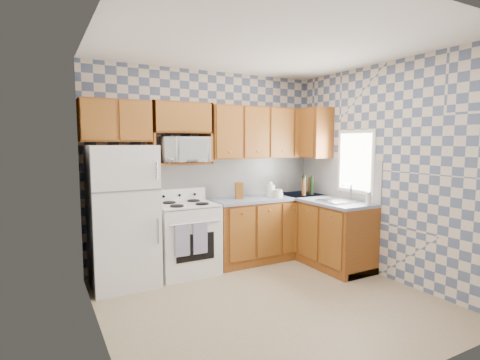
# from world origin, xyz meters

# --- Properties ---
(floor) EXTENTS (3.40, 3.40, 0.00)m
(floor) POSITION_xyz_m (0.00, 0.00, 0.00)
(floor) COLOR #897855
(floor) RESTS_ON ground
(back_wall) EXTENTS (3.40, 0.02, 2.70)m
(back_wall) POSITION_xyz_m (0.00, 1.60, 1.35)
(back_wall) COLOR slate
(back_wall) RESTS_ON ground
(right_wall) EXTENTS (0.02, 3.20, 2.70)m
(right_wall) POSITION_xyz_m (1.70, 0.00, 1.35)
(right_wall) COLOR slate
(right_wall) RESTS_ON ground
(backsplash_back) EXTENTS (2.60, 0.02, 0.56)m
(backsplash_back) POSITION_xyz_m (0.40, 1.59, 1.20)
(backsplash_back) COLOR white
(backsplash_back) RESTS_ON back_wall
(backsplash_right) EXTENTS (0.02, 1.60, 0.56)m
(backsplash_right) POSITION_xyz_m (1.69, 0.80, 1.20)
(backsplash_right) COLOR white
(backsplash_right) RESTS_ON right_wall
(refrigerator) EXTENTS (0.75, 0.70, 1.68)m
(refrigerator) POSITION_xyz_m (-1.27, 1.25, 0.84)
(refrigerator) COLOR white
(refrigerator) RESTS_ON floor
(stove_body) EXTENTS (0.76, 0.65, 0.90)m
(stove_body) POSITION_xyz_m (-0.47, 1.28, 0.45)
(stove_body) COLOR white
(stove_body) RESTS_ON floor
(cooktop) EXTENTS (0.76, 0.65, 0.02)m
(cooktop) POSITION_xyz_m (-0.47, 1.28, 0.91)
(cooktop) COLOR silver
(cooktop) RESTS_ON stove_body
(backguard) EXTENTS (0.76, 0.08, 0.17)m
(backguard) POSITION_xyz_m (-0.47, 1.55, 1.00)
(backguard) COLOR white
(backguard) RESTS_ON cooktop
(dish_towel_left) EXTENTS (0.19, 0.02, 0.39)m
(dish_towel_left) POSITION_xyz_m (-0.65, 0.93, 0.53)
(dish_towel_left) COLOR navy
(dish_towel_left) RESTS_ON stove_body
(dish_towel_right) EXTENTS (0.19, 0.02, 0.39)m
(dish_towel_right) POSITION_xyz_m (-0.41, 0.93, 0.53)
(dish_towel_right) COLOR navy
(dish_towel_right) RESTS_ON stove_body
(base_cabinets_back) EXTENTS (1.75, 0.60, 0.88)m
(base_cabinets_back) POSITION_xyz_m (0.82, 1.30, 0.44)
(base_cabinets_back) COLOR #67330D
(base_cabinets_back) RESTS_ON floor
(base_cabinets_right) EXTENTS (0.60, 1.60, 0.88)m
(base_cabinets_right) POSITION_xyz_m (1.40, 0.80, 0.44)
(base_cabinets_right) COLOR #67330D
(base_cabinets_right) RESTS_ON floor
(countertop_back) EXTENTS (1.77, 0.63, 0.04)m
(countertop_back) POSITION_xyz_m (0.82, 1.30, 0.90)
(countertop_back) COLOR slate
(countertop_back) RESTS_ON base_cabinets_back
(countertop_right) EXTENTS (0.63, 1.60, 0.04)m
(countertop_right) POSITION_xyz_m (1.40, 0.80, 0.90)
(countertop_right) COLOR slate
(countertop_right) RESTS_ON base_cabinets_right
(upper_cabinets_back) EXTENTS (1.75, 0.33, 0.74)m
(upper_cabinets_back) POSITION_xyz_m (0.82, 1.44, 1.85)
(upper_cabinets_back) COLOR #67330D
(upper_cabinets_back) RESTS_ON back_wall
(upper_cabinets_fridge) EXTENTS (0.82, 0.33, 0.50)m
(upper_cabinets_fridge) POSITION_xyz_m (-1.29, 1.44, 1.97)
(upper_cabinets_fridge) COLOR #67330D
(upper_cabinets_fridge) RESTS_ON back_wall
(upper_cabinets_right) EXTENTS (0.33, 0.70, 0.74)m
(upper_cabinets_right) POSITION_xyz_m (1.53, 1.25, 1.85)
(upper_cabinets_right) COLOR #67330D
(upper_cabinets_right) RESTS_ON right_wall
(microwave_shelf) EXTENTS (0.80, 0.33, 0.03)m
(microwave_shelf) POSITION_xyz_m (-0.47, 1.44, 1.44)
(microwave_shelf) COLOR #67330D
(microwave_shelf) RESTS_ON back_wall
(microwave) EXTENTS (0.63, 0.44, 0.34)m
(microwave) POSITION_xyz_m (-0.43, 1.42, 1.62)
(microwave) COLOR white
(microwave) RESTS_ON microwave_shelf
(sink) EXTENTS (0.48, 0.40, 0.03)m
(sink) POSITION_xyz_m (1.40, 0.45, 0.93)
(sink) COLOR #B7B7BC
(sink) RESTS_ON countertop_right
(window) EXTENTS (0.02, 0.66, 0.86)m
(window) POSITION_xyz_m (1.69, 0.45, 1.45)
(window) COLOR white
(window) RESTS_ON right_wall
(bottle_0) EXTENTS (0.06, 0.06, 0.29)m
(bottle_0) POSITION_xyz_m (1.39, 1.19, 1.06)
(bottle_0) COLOR black
(bottle_0) RESTS_ON countertop_back
(bottle_1) EXTENTS (0.06, 0.06, 0.27)m
(bottle_1) POSITION_xyz_m (1.49, 1.13, 1.05)
(bottle_1) COLOR black
(bottle_1) RESTS_ON countertop_back
(bottle_2) EXTENTS (0.06, 0.06, 0.25)m
(bottle_2) POSITION_xyz_m (1.54, 1.23, 1.04)
(bottle_2) COLOR brown
(bottle_2) RESTS_ON countertop_back
(bottle_3) EXTENTS (0.06, 0.06, 0.23)m
(bottle_3) POSITION_xyz_m (1.32, 1.11, 1.04)
(bottle_3) COLOR brown
(bottle_3) RESTS_ON countertop_back
(knife_block) EXTENTS (0.13, 0.13, 0.23)m
(knife_block) POSITION_xyz_m (0.34, 1.30, 1.04)
(knife_block) COLOR brown
(knife_block) RESTS_ON countertop_back
(electric_kettle) EXTENTS (0.14, 0.14, 0.17)m
(electric_kettle) POSITION_xyz_m (0.83, 1.26, 1.01)
(electric_kettle) COLOR white
(electric_kettle) RESTS_ON countertop_back
(food_containers) EXTENTS (0.16, 0.16, 0.11)m
(food_containers) POSITION_xyz_m (0.90, 1.18, 0.97)
(food_containers) COLOR beige
(food_containers) RESTS_ON countertop_back
(soap_bottle) EXTENTS (0.06, 0.06, 0.17)m
(soap_bottle) POSITION_xyz_m (1.52, 0.05, 1.01)
(soap_bottle) COLOR beige
(soap_bottle) RESTS_ON countertop_right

